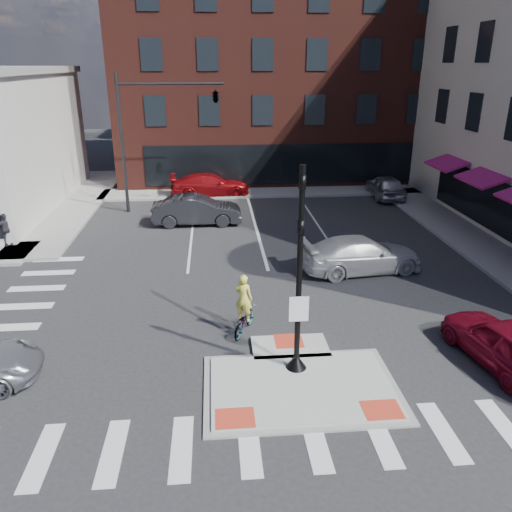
{
  "coord_description": "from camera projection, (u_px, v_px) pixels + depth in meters",
  "views": [
    {
      "loc": [
        -2.25,
        -11.96,
        8.48
      ],
      "look_at": [
        -0.82,
        4.71,
        2.0
      ],
      "focal_mm": 35.0,
      "sensor_mm": 36.0,
      "label": 1
    }
  ],
  "objects": [
    {
      "name": "ground",
      "position": [
        298.0,
        379.0,
        14.35
      ],
      "size": [
        120.0,
        120.0,
        0.0
      ],
      "primitive_type": "plane",
      "color": "#28282B",
      "rests_on": "ground"
    },
    {
      "name": "refuge_island",
      "position": [
        300.0,
        383.0,
        14.09
      ],
      "size": [
        5.4,
        4.65,
        0.13
      ],
      "color": "gray",
      "rests_on": "ground"
    },
    {
      "name": "mast_arm_signal",
      "position": [
        190.0,
        106.0,
        28.55
      ],
      "size": [
        6.1,
        2.24,
        8.0
      ],
      "color": "black",
      "rests_on": "ground"
    },
    {
      "name": "signal_pole",
      "position": [
        298.0,
        299.0,
        13.87
      ],
      "size": [
        0.6,
        0.6,
        5.98
      ],
      "color": "black",
      "rests_on": "refuge_island"
    },
    {
      "name": "white_pickup",
      "position": [
        361.0,
        254.0,
        21.54
      ],
      "size": [
        5.51,
        2.85,
        1.53
      ],
      "primitive_type": "imported",
      "rotation": [
        0.0,
        0.0,
        1.71
      ],
      "color": "silver",
      "rests_on": "ground"
    },
    {
      "name": "building_far_right",
      "position": [
        300.0,
        84.0,
        63.07
      ],
      "size": [
        12.0,
        12.0,
        12.0
      ],
      "primitive_type": "cube",
      "color": "brown",
      "rests_on": "ground"
    },
    {
      "name": "red_sedan",
      "position": [
        505.0,
        343.0,
        14.75
      ],
      "size": [
        2.49,
        4.61,
        1.49
      ],
      "primitive_type": "imported",
      "rotation": [
        0.0,
        0.0,
        3.32
      ],
      "color": "maroon",
      "rests_on": "ground"
    },
    {
      "name": "bg_car_dark",
      "position": [
        197.0,
        210.0,
        27.85
      ],
      "size": [
        4.95,
        1.73,
        1.63
      ],
      "primitive_type": "imported",
      "rotation": [
        0.0,
        0.0,
        1.57
      ],
      "color": "#29292E",
      "rests_on": "ground"
    },
    {
      "name": "pedestrian_b",
      "position": [
        6.0,
        229.0,
        24.17
      ],
      "size": [
        1.0,
        0.86,
        1.61
      ],
      "primitive_type": "imported",
      "rotation": [
        0.0,
        0.0,
        0.61
      ],
      "color": "#342F39",
      "rests_on": "sidewalk_nw"
    },
    {
      "name": "bg_car_red",
      "position": [
        210.0,
        185.0,
        33.85
      ],
      "size": [
        5.46,
        2.57,
        1.54
      ],
      "primitive_type": "imported",
      "rotation": [
        0.0,
        0.0,
        1.65
      ],
      "color": "maroon",
      "rests_on": "ground"
    },
    {
      "name": "building_n",
      "position": [
        274.0,
        72.0,
        41.49
      ],
      "size": [
        24.4,
        18.4,
        15.5
      ],
      "color": "#4E1E18",
      "rests_on": "ground"
    },
    {
      "name": "sidewalk_e",
      "position": [
        482.0,
        246.0,
        24.48
      ],
      "size": [
        3.0,
        24.0,
        0.15
      ],
      "primitive_type": "cube",
      "color": "gray",
      "rests_on": "ground"
    },
    {
      "name": "bg_car_silver",
      "position": [
        385.0,
        186.0,
        33.39
      ],
      "size": [
        2.03,
        4.63,
        1.55
      ],
      "primitive_type": "imported",
      "rotation": [
        0.0,
        0.0,
        3.1
      ],
      "color": "#B7B9BF",
      "rests_on": "ground"
    },
    {
      "name": "cyclist",
      "position": [
        244.0,
        313.0,
        16.59
      ],
      "size": [
        1.2,
        1.73,
        2.1
      ],
      "rotation": [
        0.0,
        0.0,
        2.72
      ],
      "color": "#3F3F44",
      "rests_on": "ground"
    },
    {
      "name": "sidewalk_n",
      "position": [
        289.0,
        191.0,
        35.0
      ],
      "size": [
        26.0,
        3.0,
        0.15
      ],
      "primitive_type": "cube",
      "color": "gray",
      "rests_on": "ground"
    },
    {
      "name": "building_far_left",
      "position": [
        197.0,
        94.0,
        60.53
      ],
      "size": [
        10.0,
        12.0,
        10.0
      ],
      "primitive_type": "cube",
      "color": "slate",
      "rests_on": "ground"
    }
  ]
}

